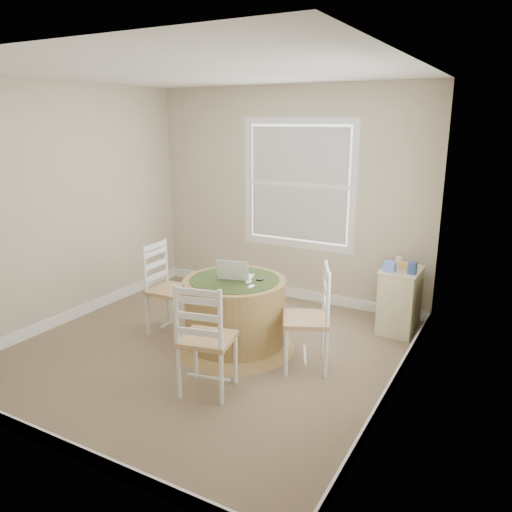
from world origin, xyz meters
The scene contains 14 objects.
room centered at (0.17, 0.16, 1.30)m, with size 3.64×3.64×2.64m.
round_table centered at (0.21, 0.19, 0.39)m, with size 1.18×1.18×0.72m.
chair_left centered at (-0.58, 0.19, 0.47)m, with size 0.42×0.40×0.95m, color white, non-canonical shape.
chair_near centered at (0.44, -0.63, 0.47)m, with size 0.42×0.40×0.95m, color white, non-canonical shape.
chair_right centered at (0.98, 0.14, 0.47)m, with size 0.42×0.40×0.95m, color white, non-canonical shape.
laptop centered at (0.20, 0.22, 0.74)m, with size 0.37×0.34×0.22m.
mouse centered at (0.38, 0.17, 0.72)m, with size 0.06×0.09×0.03m, color white.
phone centered at (0.46, 0.07, 0.71)m, with size 0.04×0.09×0.02m, color #B7BABF.
keys centered at (0.44, 0.27, 0.72)m, with size 0.06×0.05×0.03m, color black.
corner_chest centered at (1.53, 1.39, 0.35)m, with size 0.40×0.53×0.70m.
tissue_box centered at (1.44, 1.25, 0.75)m, with size 0.12×0.12×0.10m, color #5E81D7.
box_yellow centered at (1.55, 1.41, 0.73)m, with size 0.15×0.10×0.06m, color gold.
box_blue centered at (1.65, 1.27, 0.76)m, with size 0.08×0.08×0.12m, color #2E458A.
cup_cream centered at (1.47, 1.49, 0.74)m, with size 0.07×0.07×0.09m, color beige.
Camera 1 is at (2.60, -3.72, 2.20)m, focal length 35.00 mm.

